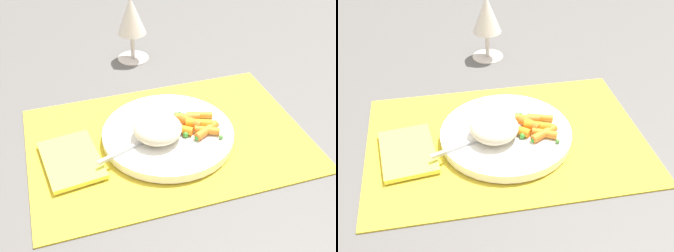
% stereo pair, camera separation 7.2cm
% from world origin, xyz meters
% --- Properties ---
extents(ground_plane, '(2.40, 2.40, 0.00)m').
position_xyz_m(ground_plane, '(0.00, 0.00, 0.00)').
color(ground_plane, '#565451').
extents(placemat, '(0.49, 0.33, 0.01)m').
position_xyz_m(placemat, '(0.00, 0.00, 0.00)').
color(placemat, gold).
rests_on(placemat, ground_plane).
extents(plate, '(0.23, 0.23, 0.02)m').
position_xyz_m(plate, '(0.00, 0.00, 0.01)').
color(plate, white).
rests_on(plate, placemat).
extents(rice_mound, '(0.08, 0.09, 0.04)m').
position_xyz_m(rice_mound, '(-0.02, -0.01, 0.04)').
color(rice_mound, beige).
rests_on(rice_mound, plate).
extents(carrot_portion, '(0.10, 0.08, 0.02)m').
position_xyz_m(carrot_portion, '(0.05, -0.01, 0.03)').
color(carrot_portion, orange).
rests_on(carrot_portion, plate).
extents(pea_scatter, '(0.06, 0.10, 0.01)m').
position_xyz_m(pea_scatter, '(0.05, -0.01, 0.03)').
color(pea_scatter, green).
rests_on(pea_scatter, plate).
extents(fork, '(0.18, 0.08, 0.01)m').
position_xyz_m(fork, '(-0.03, -0.01, 0.02)').
color(fork, silver).
rests_on(fork, plate).
extents(wine_glass, '(0.07, 0.07, 0.15)m').
position_xyz_m(wine_glass, '(0.01, 0.31, 0.10)').
color(wine_glass, silver).
rests_on(wine_glass, ground_plane).
extents(napkin, '(0.10, 0.14, 0.01)m').
position_xyz_m(napkin, '(-0.17, -0.01, 0.01)').
color(napkin, '#EAE54C').
rests_on(napkin, placemat).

